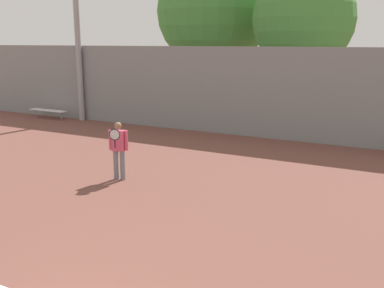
{
  "coord_description": "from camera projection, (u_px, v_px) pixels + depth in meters",
  "views": [
    {
      "loc": [
        4.12,
        -3.12,
        3.77
      ],
      "look_at": [
        -1.65,
        7.72,
        0.95
      ],
      "focal_mm": 42.0,
      "sensor_mm": 36.0,
      "label": 1
    }
  ],
  "objects": [
    {
      "name": "tennis_player",
      "position": [
        119.0,
        148.0,
        12.32
      ],
      "size": [
        0.53,
        0.47,
        1.62
      ],
      "rotation": [
        0.0,
        0.0,
        0.31
      ],
      "color": "slate",
      "rests_on": "ground_plane"
    },
    {
      "name": "tree_green_tall",
      "position": [
        214.0,
        11.0,
        25.26
      ],
      "size": [
        6.39,
        6.39,
        8.6
      ],
      "color": "brown",
      "rests_on": "ground_plane"
    },
    {
      "name": "light_pole_near_left",
      "position": [
        77.0,
        16.0,
        20.87
      ],
      "size": [
        0.9,
        0.6,
        8.41
      ],
      "color": "#939399",
      "rests_on": "ground_plane"
    },
    {
      "name": "bench_courtside_far",
      "position": [
        48.0,
        111.0,
        22.32
      ],
      "size": [
        2.14,
        0.4,
        0.43
      ],
      "color": "white",
      "rests_on": "ground_plane"
    },
    {
      "name": "back_fence",
      "position": [
        306.0,
        95.0,
        16.8
      ],
      "size": [
        35.89,
        0.06,
        3.56
      ],
      "color": "gray",
      "rests_on": "ground_plane"
    },
    {
      "name": "tree_green_broad",
      "position": [
        304.0,
        19.0,
        20.88
      ],
      "size": [
        4.77,
        4.77,
        7.19
      ],
      "color": "brown",
      "rests_on": "ground_plane"
    }
  ]
}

